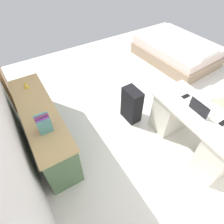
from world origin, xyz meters
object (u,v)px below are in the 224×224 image
object	(u,v)px
desk	(194,129)
cell_phone_by_mouse	(186,96)
bed	(177,51)
suitcase_black	(132,105)
credenza	(45,128)
computer_mouse	(188,99)
figurine_small	(26,85)
cell_phone_near_laptop	(223,123)
laptop	(201,109)

from	to	relation	value
desk	cell_phone_by_mouse	bearing A→B (deg)	-10.31
bed	suitcase_black	size ratio (longest dim) A/B	3.07
credenza	computer_mouse	bearing A→B (deg)	-113.98
bed	cell_phone_by_mouse	xyz separation A→B (m)	(-1.70, 1.62, 0.50)
bed	computer_mouse	size ratio (longest dim) A/B	20.04
figurine_small	credenza	bearing A→B (deg)	-179.85
suitcase_black	computer_mouse	size ratio (longest dim) A/B	6.53
computer_mouse	credenza	bearing A→B (deg)	66.54
desk	suitcase_black	xyz separation A→B (m)	(0.99, 0.48, -0.06)
suitcase_black	cell_phone_by_mouse	world-z (taller)	cell_phone_by_mouse
cell_phone_near_laptop	cell_phone_by_mouse	distance (m)	0.65
figurine_small	bed	bearing A→B (deg)	-85.37
bed	computer_mouse	distance (m)	2.48
bed	figurine_small	bearing A→B (deg)	94.63
bed	cell_phone_near_laptop	world-z (taller)	cell_phone_near_laptop
desk	cell_phone_by_mouse	size ratio (longest dim) A/B	10.63
figurine_small	suitcase_black	bearing A→B (deg)	-118.01
suitcase_black	cell_phone_by_mouse	size ratio (longest dim) A/B	4.80
computer_mouse	cell_phone_by_mouse	size ratio (longest dim) A/B	0.74
laptop	figurine_small	bearing A→B (deg)	48.61
credenza	laptop	size ratio (longest dim) A/B	5.77
bed	suitcase_black	bearing A→B (deg)	116.68
computer_mouse	figurine_small	size ratio (longest dim) A/B	0.91
credenza	laptop	bearing A→B (deg)	-120.38
suitcase_black	cell_phone_near_laptop	world-z (taller)	cell_phone_near_laptop
bed	suitcase_black	world-z (taller)	suitcase_black
bed	cell_phone_by_mouse	bearing A→B (deg)	136.37
credenza	figurine_small	world-z (taller)	figurine_small
suitcase_black	computer_mouse	xyz separation A→B (m)	(-0.69, -0.52, 0.42)
bed	laptop	distance (m)	2.70
suitcase_black	cell_phone_by_mouse	distance (m)	0.92
desk	figurine_small	distance (m)	2.70
bed	cell_phone_near_laptop	xyz separation A→B (m)	(-2.35, 1.58, 0.50)
suitcase_black	computer_mouse	bearing A→B (deg)	-144.86
computer_mouse	cell_phone_by_mouse	distance (m)	0.09
desk	computer_mouse	xyz separation A→B (m)	(0.30, -0.04, 0.37)
desk	credenza	distance (m)	2.31
suitcase_black	cell_phone_near_laptop	xyz separation A→B (m)	(-1.26, -0.59, 0.41)
credenza	figurine_small	distance (m)	0.74
desk	laptop	size ratio (longest dim) A/B	4.63
desk	cell_phone_near_laptop	xyz separation A→B (m)	(-0.27, -0.11, 0.36)
bed	laptop	bearing A→B (deg)	140.30
suitcase_black	cell_phone_by_mouse	bearing A→B (deg)	-139.87
computer_mouse	cell_phone_near_laptop	size ratio (longest dim) A/B	0.74
suitcase_black	cell_phone_near_laptop	size ratio (longest dim) A/B	4.80
credenza	computer_mouse	xyz separation A→B (m)	(-0.90, -2.02, 0.35)
bed	figurine_small	world-z (taller)	figurine_small
credenza	cell_phone_near_laptop	size ratio (longest dim) A/B	13.24
bed	desk	bearing A→B (deg)	140.93
figurine_small	cell_phone_near_laptop	bearing A→B (deg)	-134.55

